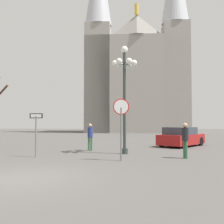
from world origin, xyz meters
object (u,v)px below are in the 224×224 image
at_px(pedestrian_standing, 185,137).
at_px(one_way_arrow_sign, 36,129).
at_px(parked_car_near_red, 181,137).
at_px(cathedral, 136,69).
at_px(stop_sign, 121,117).
at_px(pedestrian_walking, 90,134).
at_px(street_lamp, 124,80).

bearing_deg(pedestrian_standing, one_way_arrow_sign, -178.88).
bearing_deg(parked_car_near_red, pedestrian_standing, -98.54).
relative_size(cathedral, parked_car_near_red, 7.97).
bearing_deg(pedestrian_standing, stop_sign, -161.39).
xyz_separation_m(pedestrian_walking, pedestrian_standing, (5.15, -2.99, 0.04)).
relative_size(cathedral, one_way_arrow_sign, 15.73).
relative_size(one_way_arrow_sign, parked_car_near_red, 0.51).
height_order(street_lamp, pedestrian_walking, street_lamp).
xyz_separation_m(stop_sign, pedestrian_walking, (-2.11, 4.02, -0.95)).
xyz_separation_m(cathedral, stop_sign, (-1.05, -33.45, -9.09)).
bearing_deg(street_lamp, stop_sign, -91.40).
height_order(cathedral, pedestrian_walking, cathedral).
distance_m(parked_car_near_red, pedestrian_walking, 6.96).
bearing_deg(pedestrian_walking, pedestrian_standing, -30.19).
relative_size(stop_sign, pedestrian_standing, 1.65).
distance_m(stop_sign, one_way_arrow_sign, 4.44).
distance_m(cathedral, stop_sign, 34.68).
relative_size(street_lamp, parked_car_near_red, 1.39).
xyz_separation_m(one_way_arrow_sign, pedestrian_walking, (2.21, 3.14, -0.40)).
bearing_deg(parked_car_near_red, one_way_arrow_sign, -142.07).
bearing_deg(pedestrian_walking, street_lamp, -33.95).
bearing_deg(stop_sign, street_lamp, 88.60).
relative_size(cathedral, pedestrian_standing, 20.13).
bearing_deg(pedestrian_walking, parked_car_near_red, 28.70).
relative_size(cathedral, street_lamp, 5.73).
relative_size(parked_car_near_red, pedestrian_walking, 2.61).
xyz_separation_m(cathedral, pedestrian_walking, (-3.15, -29.44, -10.05)).
distance_m(cathedral, pedestrian_standing, 34.00).
xyz_separation_m(street_lamp, pedestrian_standing, (2.98, -1.53, -3.08)).
height_order(stop_sign, parked_car_near_red, stop_sign).
distance_m(stop_sign, pedestrian_walking, 4.64).
bearing_deg(parked_car_near_red, pedestrian_walking, -151.30).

